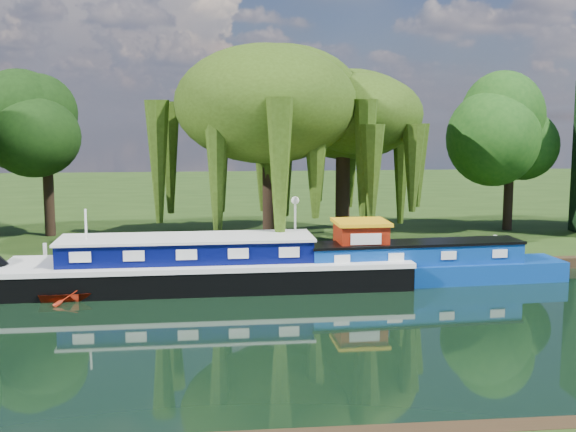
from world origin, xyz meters
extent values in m
plane|color=black|center=(0.00, 0.00, 0.00)|extent=(120.00, 120.00, 0.00)
cube|color=black|center=(0.00, 34.00, 0.23)|extent=(120.00, 52.00, 0.45)
cube|color=black|center=(-3.34, 6.16, 0.38)|extent=(15.39, 3.69, 1.02)
cube|color=silver|center=(-3.34, 6.16, 0.98)|extent=(15.47, 3.76, 0.19)
cube|color=#040941|center=(-4.19, 6.14, 1.49)|extent=(9.55, 2.63, 0.81)
cube|color=silver|center=(-4.19, 6.14, 1.94)|extent=(9.72, 2.80, 0.10)
cube|color=maroon|center=(2.62, 6.27, 1.72)|extent=(1.91, 1.91, 1.28)
cube|color=#EBA710|center=(2.62, 6.27, 2.43)|extent=(2.12, 2.12, 0.14)
cylinder|color=silver|center=(-7.94, 6.07, 2.10)|extent=(0.09, 0.09, 2.04)
cube|color=navy|center=(4.78, 6.03, 0.33)|extent=(12.28, 2.88, 0.91)
cube|color=navy|center=(4.78, 6.03, 1.17)|extent=(8.60, 2.12, 0.76)
cube|color=black|center=(4.78, 6.03, 1.60)|extent=(8.71, 2.23, 0.10)
cube|color=silver|center=(1.65, 5.02, 1.21)|extent=(0.61, 0.09, 0.32)
cube|color=silver|center=(3.78, 5.17, 1.21)|extent=(0.61, 0.09, 0.32)
cube|color=silver|center=(5.90, 5.32, 1.21)|extent=(0.61, 0.09, 0.32)
cube|color=silver|center=(8.02, 5.47, 1.21)|extent=(0.61, 0.09, 0.32)
imported|color=maroon|center=(-7.95, 4.95, 0.00)|extent=(3.52, 2.87, 0.64)
cylinder|color=black|center=(-0.48, 12.39, 3.13)|extent=(0.69, 0.69, 5.36)
ellipsoid|color=#283E0D|center=(-0.48, 12.39, 7.00)|extent=(7.48, 7.48, 4.84)
cylinder|color=black|center=(3.18, 13.40, 2.73)|extent=(0.64, 0.64, 4.56)
ellipsoid|color=#283E0D|center=(3.18, 13.40, 6.02)|extent=(6.22, 6.22, 4.02)
cylinder|color=black|center=(-11.55, 16.60, 3.39)|extent=(0.48, 0.48, 5.89)
ellipsoid|color=black|center=(-11.55, 16.60, 5.80)|extent=(4.71, 4.71, 4.71)
cylinder|color=black|center=(12.74, 15.92, 3.23)|extent=(0.51, 0.51, 5.56)
ellipsoid|color=#143E0F|center=(12.74, 15.92, 5.51)|extent=(4.45, 4.45, 4.45)
cylinder|color=silver|center=(0.50, 10.50, 1.55)|extent=(0.10, 0.10, 2.20)
sphere|color=white|center=(0.50, 10.50, 2.83)|extent=(0.36, 0.36, 0.36)
cylinder|color=silver|center=(-10.00, 8.40, 0.95)|extent=(0.16, 0.16, 1.00)
cylinder|color=silver|center=(-4.00, 8.40, 0.95)|extent=(0.16, 0.16, 1.00)
cylinder|color=silver|center=(3.00, 8.40, 0.95)|extent=(0.16, 0.16, 1.00)
cylinder|color=silver|center=(9.00, 8.40, 0.95)|extent=(0.16, 0.16, 1.00)
camera|label=1|loc=(-3.22, -21.34, 6.55)|focal=45.00mm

